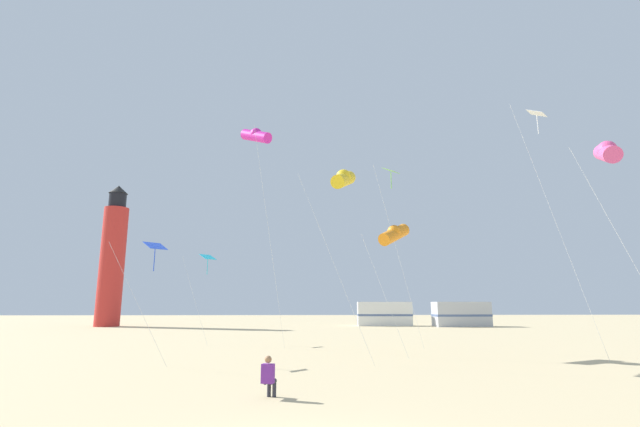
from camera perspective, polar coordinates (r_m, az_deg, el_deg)
The scene contains 12 objects.
kite_flyer_standing at distance 13.60m, azimuth -6.44°, elevation -19.56°, with size 0.43×0.56×1.16m.
kite_diamond_white at distance 28.02m, azimuth 25.71°, elevation 10.11°, with size 3.18×2.66×13.15m.
kite_tube_rainbow at distance 22.62m, azimuth 32.36°, elevation 6.49°, with size 2.94×3.34×9.51m.
kite_diamond_blue at distance 22.90m, azimuth -20.06°, elevation -4.26°, with size 2.98×2.24×5.50m.
kite_tube_magenta at distance 30.03m, azimuth -8.02°, elevation 9.65°, with size 3.20×3.16×13.96m.
kite_tube_orange at distance 25.21m, azimuth 9.29°, elevation -2.54°, with size 2.93×3.02×7.05m.
kite_diamond_lime at distance 29.88m, azimuth 8.94°, elevation 4.43°, with size 2.74×2.00×11.32m.
kite_tube_gold at distance 23.14m, azimuth 2.97°, elevation 4.35°, with size 3.36×3.61×9.52m.
kite_diamond_cyan at distance 32.47m, azimuth -13.97°, elevation -5.64°, with size 2.22×2.22×5.98m.
lighthouse_distant at distance 59.57m, azimuth -24.59°, elevation -5.18°, with size 2.80×2.80×16.80m.
rv_van_white at distance 56.31m, azimuth 8.08°, elevation -12.36°, with size 6.59×2.79×2.80m.
rv_van_silver at distance 56.42m, azimuth 17.31°, elevation -11.97°, with size 6.54×2.62×2.80m.
Camera 1 is at (-0.18, -7.70, 2.60)m, focal length 25.51 mm.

